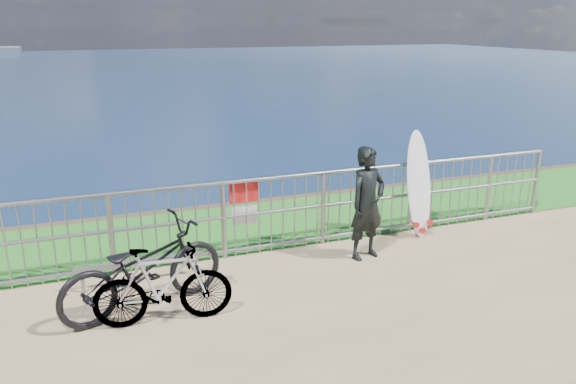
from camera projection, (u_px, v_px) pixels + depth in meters
name	position (u px, v px, depth m)	size (l,w,h in m)	color
grass_strip	(238.00, 227.00, 9.06)	(120.00, 120.00, 0.00)	#1E6A1D
railing	(259.00, 215.00, 7.92)	(10.06, 0.10, 1.13)	gray
surfer	(367.00, 203.00, 7.72)	(0.58, 0.38, 1.59)	black
surfboard	(419.00, 188.00, 8.57)	(0.45, 0.41, 1.64)	white
bicycle_near	(143.00, 268.00, 6.35)	(0.69, 1.98, 1.04)	black
bicycle_far	(163.00, 285.00, 6.09)	(0.42, 1.50, 0.90)	black
bike_rack	(141.00, 264.00, 7.06)	(1.60, 0.05, 0.34)	gray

